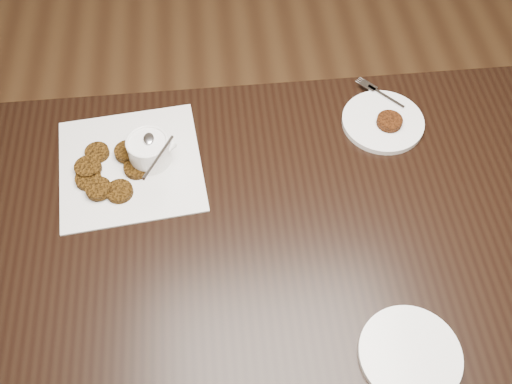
% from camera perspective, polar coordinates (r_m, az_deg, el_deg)
% --- Properties ---
extents(floor, '(4.00, 4.00, 0.00)m').
position_cam_1_polar(floor, '(1.85, 3.06, -17.87)').
color(floor, brown).
rests_on(floor, ground).
extents(table, '(1.43, 0.92, 0.75)m').
position_cam_1_polar(table, '(1.51, 4.64, -12.31)').
color(table, black).
rests_on(table, floor).
extents(napkin, '(0.33, 0.33, 0.00)m').
position_cam_1_polar(napkin, '(1.30, -12.17, 2.59)').
color(napkin, white).
rests_on(napkin, table).
extents(sauce_ramekin, '(0.13, 0.13, 0.13)m').
position_cam_1_polar(sauce_ramekin, '(1.25, -10.64, 4.95)').
color(sauce_ramekin, white).
rests_on(sauce_ramekin, napkin).
extents(patty_cluster, '(0.20, 0.20, 0.02)m').
position_cam_1_polar(patty_cluster, '(1.28, -14.15, 1.88)').
color(patty_cluster, '#5A350B').
rests_on(patty_cluster, napkin).
extents(plate_with_patty, '(0.26, 0.26, 0.03)m').
position_cam_1_polar(plate_with_patty, '(1.37, 12.34, 6.93)').
color(plate_with_patty, white).
rests_on(plate_with_patty, table).
extents(plate_empty, '(0.21, 0.21, 0.01)m').
position_cam_1_polar(plate_empty, '(1.10, 14.83, -15.12)').
color(plate_empty, white).
rests_on(plate_empty, table).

